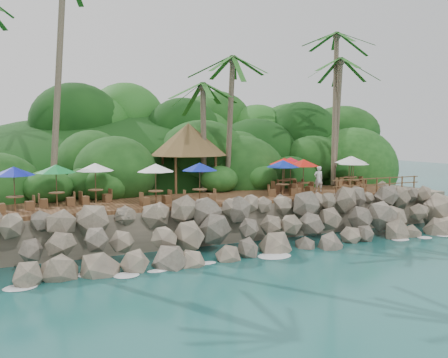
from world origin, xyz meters
name	(u,v)px	position (x,y,z in m)	size (l,w,h in m)	color
ground	(273,256)	(0.00, 0.00, 0.00)	(140.00, 140.00, 0.00)	#19514F
land_base	(173,197)	(0.00, 16.00, 1.05)	(32.00, 25.20, 2.10)	gray
jungle_hill	(148,198)	(0.00, 23.50, 0.00)	(44.80, 28.00, 15.40)	#143811
seawall	(255,227)	(0.00, 2.00, 1.15)	(29.00, 4.00, 2.30)	gray
terrace	(224,198)	(0.00, 6.00, 2.20)	(26.00, 5.00, 0.20)	brown
jungle_foliage	(177,212)	(0.00, 15.00, 0.00)	(44.00, 16.00, 12.00)	#143811
foam_line	(270,254)	(0.00, 0.30, 0.03)	(25.20, 0.80, 0.06)	white
palms	(206,33)	(0.02, 8.81, 12.69)	(29.95, 6.45, 15.15)	brown
palapa	(188,139)	(-0.85, 9.95, 5.79)	(5.24, 5.24, 4.60)	brown
dining_clusters	(241,166)	(1.09, 5.83, 4.17)	(24.55, 5.03, 2.25)	brown
railing	(377,183)	(10.00, 3.65, 2.91)	(7.20, 0.10, 1.00)	brown
waiter	(318,179)	(6.74, 5.59, 3.17)	(0.63, 0.41, 1.73)	white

